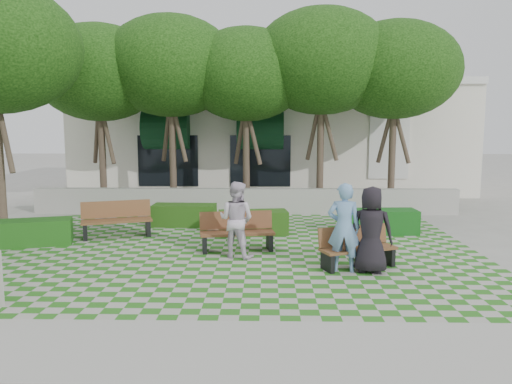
{
  "coord_description": "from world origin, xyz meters",
  "views": [
    {
      "loc": [
        0.78,
        -11.31,
        3.1
      ],
      "look_at": [
        0.5,
        1.5,
        1.4
      ],
      "focal_mm": 35.0,
      "sensor_mm": 36.0,
      "label": 1
    }
  ],
  "objects_px": {
    "bench_east": "(357,248)",
    "person_blue": "(344,228)",
    "person_white": "(236,220)",
    "hedge_east": "(382,222)",
    "hedge_midleft": "(184,215)",
    "hedge_west": "(33,233)",
    "hedge_midright": "(253,223)",
    "bench_west": "(117,220)",
    "bench_mid": "(237,232)",
    "person_dark": "(371,230)"
  },
  "relations": [
    {
      "from": "bench_east",
      "to": "person_blue",
      "type": "height_order",
      "value": "person_blue"
    },
    {
      "from": "person_blue",
      "to": "bench_east",
      "type": "bearing_deg",
      "value": -126.72
    },
    {
      "from": "bench_west",
      "to": "person_blue",
      "type": "relative_size",
      "value": 1.05
    },
    {
      "from": "hedge_midright",
      "to": "person_white",
      "type": "bearing_deg",
      "value": -97.51
    },
    {
      "from": "hedge_east",
      "to": "hedge_midright",
      "type": "relative_size",
      "value": 1.02
    },
    {
      "from": "hedge_midright",
      "to": "person_blue",
      "type": "relative_size",
      "value": 1.02
    },
    {
      "from": "hedge_midright",
      "to": "hedge_west",
      "type": "bearing_deg",
      "value": -165.87
    },
    {
      "from": "person_blue",
      "to": "hedge_midleft",
      "type": "bearing_deg",
      "value": -40.25
    },
    {
      "from": "hedge_midright",
      "to": "person_white",
      "type": "height_order",
      "value": "person_white"
    },
    {
      "from": "hedge_midleft",
      "to": "person_dark",
      "type": "relative_size",
      "value": 1.05
    },
    {
      "from": "bench_west",
      "to": "hedge_midleft",
      "type": "xyz_separation_m",
      "value": [
        1.65,
        1.6,
        -0.14
      ]
    },
    {
      "from": "bench_east",
      "to": "hedge_midright",
      "type": "distance_m",
      "value": 4.07
    },
    {
      "from": "hedge_east",
      "to": "bench_mid",
      "type": "bearing_deg",
      "value": -152.99
    },
    {
      "from": "hedge_east",
      "to": "hedge_midright",
      "type": "height_order",
      "value": "hedge_east"
    },
    {
      "from": "person_dark",
      "to": "person_blue",
      "type": "bearing_deg",
      "value": 6.34
    },
    {
      "from": "hedge_east",
      "to": "person_white",
      "type": "height_order",
      "value": "person_white"
    },
    {
      "from": "bench_mid",
      "to": "person_white",
      "type": "relative_size",
      "value": 1.06
    },
    {
      "from": "hedge_west",
      "to": "person_white",
      "type": "distance_m",
      "value": 5.53
    },
    {
      "from": "hedge_midleft",
      "to": "person_dark",
      "type": "bearing_deg",
      "value": -45.77
    },
    {
      "from": "hedge_west",
      "to": "person_dark",
      "type": "relative_size",
      "value": 1.04
    },
    {
      "from": "hedge_midleft",
      "to": "person_white",
      "type": "height_order",
      "value": "person_white"
    },
    {
      "from": "hedge_east",
      "to": "hedge_midleft",
      "type": "distance_m",
      "value": 5.99
    },
    {
      "from": "hedge_midleft",
      "to": "hedge_west",
      "type": "relative_size",
      "value": 1.01
    },
    {
      "from": "bench_east",
      "to": "hedge_midleft",
      "type": "bearing_deg",
      "value": 113.79
    },
    {
      "from": "hedge_midright",
      "to": "hedge_west",
      "type": "xyz_separation_m",
      "value": [
        -5.73,
        -1.44,
        -0.0
      ]
    },
    {
      "from": "bench_east",
      "to": "bench_west",
      "type": "bearing_deg",
      "value": 133.35
    },
    {
      "from": "bench_mid",
      "to": "person_blue",
      "type": "relative_size",
      "value": 1.0
    },
    {
      "from": "hedge_east",
      "to": "person_white",
      "type": "relative_size",
      "value": 1.1
    },
    {
      "from": "person_dark",
      "to": "hedge_midleft",
      "type": "bearing_deg",
      "value": -32.77
    },
    {
      "from": "hedge_east",
      "to": "hedge_west",
      "type": "height_order",
      "value": "hedge_east"
    },
    {
      "from": "hedge_midright",
      "to": "person_blue",
      "type": "bearing_deg",
      "value": -60.96
    },
    {
      "from": "hedge_midright",
      "to": "bench_east",
      "type": "bearing_deg",
      "value": -54.33
    },
    {
      "from": "hedge_midright",
      "to": "bench_west",
      "type": "bearing_deg",
      "value": -173.89
    },
    {
      "from": "person_dark",
      "to": "hedge_midright",
      "type": "bearing_deg",
      "value": -42.1
    },
    {
      "from": "bench_west",
      "to": "person_blue",
      "type": "distance_m",
      "value": 6.71
    },
    {
      "from": "bench_east",
      "to": "person_blue",
      "type": "bearing_deg",
      "value": -157.05
    },
    {
      "from": "hedge_east",
      "to": "hedge_midright",
      "type": "xyz_separation_m",
      "value": [
        -3.73,
        -0.21,
        -0.01
      ]
    },
    {
      "from": "person_white",
      "to": "hedge_east",
      "type": "bearing_deg",
      "value": -123.9
    },
    {
      "from": "bench_east",
      "to": "person_blue",
      "type": "distance_m",
      "value": 0.72
    },
    {
      "from": "hedge_east",
      "to": "person_dark",
      "type": "height_order",
      "value": "person_dark"
    },
    {
      "from": "person_dark",
      "to": "hedge_east",
      "type": "bearing_deg",
      "value": -93.19
    },
    {
      "from": "hedge_midleft",
      "to": "person_white",
      "type": "distance_m",
      "value": 4.18
    },
    {
      "from": "hedge_midleft",
      "to": "hedge_west",
      "type": "xyz_separation_m",
      "value": [
        -3.55,
        -2.63,
        -0.0
      ]
    },
    {
      "from": "bench_east",
      "to": "hedge_west",
      "type": "relative_size",
      "value": 0.93
    },
    {
      "from": "bench_east",
      "to": "bench_mid",
      "type": "height_order",
      "value": "bench_mid"
    },
    {
      "from": "hedge_west",
      "to": "hedge_midleft",
      "type": "bearing_deg",
      "value": 36.55
    },
    {
      "from": "hedge_west",
      "to": "hedge_east",
      "type": "bearing_deg",
      "value": 9.93
    },
    {
      "from": "hedge_east",
      "to": "person_blue",
      "type": "relative_size",
      "value": 1.04
    },
    {
      "from": "hedge_midleft",
      "to": "bench_mid",
      "type": "bearing_deg",
      "value": -59.21
    },
    {
      "from": "bench_mid",
      "to": "person_blue",
      "type": "bearing_deg",
      "value": -46.43
    }
  ]
}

